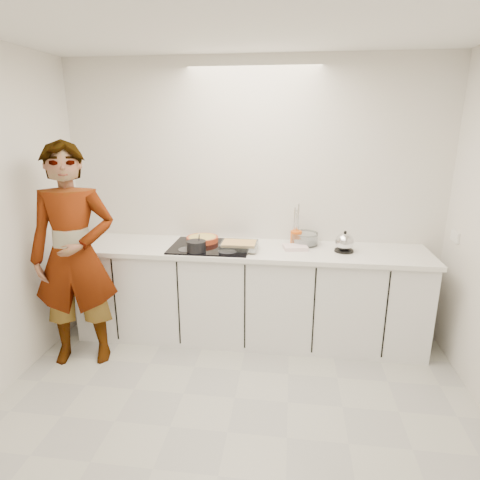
# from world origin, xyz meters

# --- Properties ---
(floor) EXTENTS (3.60, 3.20, 0.00)m
(floor) POSITION_xyz_m (0.00, 0.00, 0.00)
(floor) COLOR #B6B5AB
(floor) RESTS_ON ground
(wall_back) EXTENTS (3.60, 0.00, 2.60)m
(wall_back) POSITION_xyz_m (0.00, 1.60, 1.30)
(wall_back) COLOR beige
(wall_back) RESTS_ON ground
(base_cabinets) EXTENTS (3.20, 0.58, 0.87)m
(base_cabinets) POSITION_xyz_m (0.00, 1.28, 0.43)
(base_cabinets) COLOR white
(base_cabinets) RESTS_ON floor
(countertop) EXTENTS (3.24, 0.64, 0.04)m
(countertop) POSITION_xyz_m (0.00, 1.28, 0.89)
(countertop) COLOR white
(countertop) RESTS_ON base_cabinets
(hob) EXTENTS (0.72, 0.54, 0.01)m
(hob) POSITION_xyz_m (-0.35, 1.26, 0.92)
(hob) COLOR black
(hob) RESTS_ON countertop
(tart_dish) EXTENTS (0.32, 0.32, 0.05)m
(tart_dish) POSITION_xyz_m (-0.45, 1.38, 0.95)
(tart_dish) COLOR #B94120
(tart_dish) RESTS_ON hob
(saucepan) EXTENTS (0.19, 0.19, 0.16)m
(saucepan) POSITION_xyz_m (-0.44, 1.08, 0.97)
(saucepan) COLOR black
(saucepan) RESTS_ON hob
(baking_dish) EXTENTS (0.33, 0.24, 0.06)m
(baking_dish) POSITION_xyz_m (-0.08, 1.19, 0.96)
(baking_dish) COLOR silver
(baking_dish) RESTS_ON hob
(mixing_bowl) EXTENTS (0.32, 0.32, 0.12)m
(mixing_bowl) POSITION_xyz_m (0.51, 1.45, 0.96)
(mixing_bowl) COLOR silver
(mixing_bowl) RESTS_ON countertop
(tea_towel) EXTENTS (0.24, 0.19, 0.03)m
(tea_towel) POSITION_xyz_m (0.42, 1.29, 0.93)
(tea_towel) COLOR white
(tea_towel) RESTS_ON countertop
(kettle) EXTENTS (0.19, 0.19, 0.19)m
(kettle) POSITION_xyz_m (0.85, 1.28, 0.99)
(kettle) COLOR black
(kettle) RESTS_ON countertop
(utensil_crock) EXTENTS (0.11, 0.11, 0.13)m
(utensil_crock) POSITION_xyz_m (0.43, 1.44, 0.98)
(utensil_crock) COLOR #E65609
(utensil_crock) RESTS_ON countertop
(cook) EXTENTS (0.78, 0.61, 1.89)m
(cook) POSITION_xyz_m (-1.40, 0.74, 0.94)
(cook) COLOR white
(cook) RESTS_ON floor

